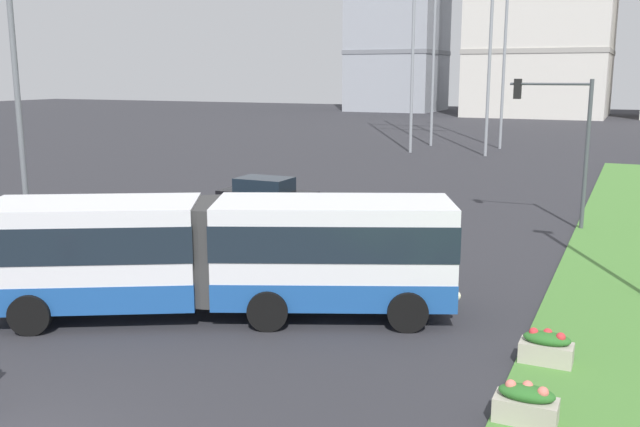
{
  "coord_description": "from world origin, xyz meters",
  "views": [
    {
      "loc": [
        9.08,
        -7.08,
        6.13
      ],
      "look_at": [
        0.87,
        10.71,
        2.2
      ],
      "focal_mm": 38.85,
      "sensor_mm": 36.0,
      "label": 1
    }
  ],
  "objects_px": {
    "flower_planter_1": "(526,403)",
    "car_black_sedan": "(267,196)",
    "traffic_light_far_right": "(562,128)",
    "streetlight_left": "(18,100)",
    "articulated_bus": "(223,253)",
    "flower_planter_2": "(546,347)"
  },
  "relations": [
    {
      "from": "flower_planter_1",
      "to": "traffic_light_far_right",
      "type": "xyz_separation_m",
      "value": [
        -1.39,
        17.26,
        3.65
      ]
    },
    {
      "from": "flower_planter_2",
      "to": "articulated_bus",
      "type": "bearing_deg",
      "value": -179.19
    },
    {
      "from": "car_black_sedan",
      "to": "traffic_light_far_right",
      "type": "xyz_separation_m",
      "value": [
        12.29,
        2.08,
        3.32
      ]
    },
    {
      "from": "streetlight_left",
      "to": "traffic_light_far_right",
      "type": "bearing_deg",
      "value": 42.1
    },
    {
      "from": "flower_planter_2",
      "to": "car_black_sedan",
      "type": "bearing_deg",
      "value": 137.96
    },
    {
      "from": "traffic_light_far_right",
      "to": "flower_planter_2",
      "type": "bearing_deg",
      "value": -84.48
    },
    {
      "from": "traffic_light_far_right",
      "to": "flower_planter_1",
      "type": "bearing_deg",
      "value": -85.38
    },
    {
      "from": "flower_planter_1",
      "to": "car_black_sedan",
      "type": "bearing_deg",
      "value": 132.04
    },
    {
      "from": "flower_planter_2",
      "to": "traffic_light_far_right",
      "type": "height_order",
      "value": "traffic_light_far_right"
    },
    {
      "from": "car_black_sedan",
      "to": "flower_planter_2",
      "type": "bearing_deg",
      "value": -42.04
    },
    {
      "from": "articulated_bus",
      "to": "flower_planter_1",
      "type": "bearing_deg",
      "value": -18.76
    },
    {
      "from": "articulated_bus",
      "to": "traffic_light_far_right",
      "type": "bearing_deg",
      "value": 65.48
    },
    {
      "from": "flower_planter_1",
      "to": "streetlight_left",
      "type": "distance_m",
      "value": 17.34
    },
    {
      "from": "streetlight_left",
      "to": "flower_planter_2",
      "type": "bearing_deg",
      "value": -3.86
    },
    {
      "from": "car_black_sedan",
      "to": "flower_planter_2",
      "type": "height_order",
      "value": "car_black_sedan"
    },
    {
      "from": "flower_planter_2",
      "to": "streetlight_left",
      "type": "height_order",
      "value": "streetlight_left"
    },
    {
      "from": "flower_planter_1",
      "to": "articulated_bus",
      "type": "bearing_deg",
      "value": 161.24
    },
    {
      "from": "articulated_bus",
      "to": "streetlight_left",
      "type": "relative_size",
      "value": 1.18
    },
    {
      "from": "car_black_sedan",
      "to": "traffic_light_far_right",
      "type": "distance_m",
      "value": 12.9
    },
    {
      "from": "flower_planter_1",
      "to": "streetlight_left",
      "type": "xyz_separation_m",
      "value": [
        -16.15,
        3.93,
        4.94
      ]
    },
    {
      "from": "traffic_light_far_right",
      "to": "streetlight_left",
      "type": "bearing_deg",
      "value": -137.9
    },
    {
      "from": "car_black_sedan",
      "to": "flower_planter_2",
      "type": "relative_size",
      "value": 4.01
    }
  ]
}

